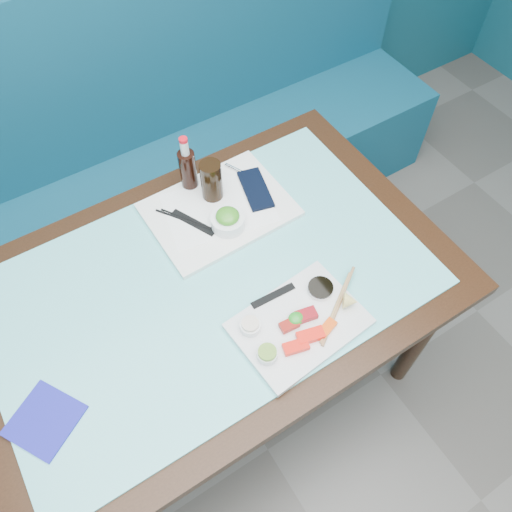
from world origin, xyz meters
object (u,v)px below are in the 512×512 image
cola_glass (211,181)px  booth_bench (121,186)px  cola_bottle_body (188,171)px  serving_tray (219,210)px  sashimi_plate (299,324)px  dining_table (211,298)px  seaweed_bowl (228,221)px  blue_napkin (45,420)px

cola_glass → booth_bench: bearing=105.9°
cola_bottle_body → cola_glass: bearing=-64.0°
booth_bench → serving_tray: (0.15, -0.63, 0.39)m
serving_tray → cola_glass: size_ratio=3.15×
sashimi_plate → cola_bottle_body: bearing=86.5°
dining_table → seaweed_bowl: seaweed_bowl is taller
sashimi_plate → serving_tray: size_ratio=0.79×
seaweed_bowl → blue_napkin: seaweed_bowl is taller
serving_tray → blue_napkin: 0.76m
booth_bench → blue_napkin: 1.17m
seaweed_bowl → cola_bottle_body: 0.21m
booth_bench → cola_bottle_body: 0.69m
seaweed_bowl → cola_glass: cola_glass is taller
booth_bench → serving_tray: bearing=-76.3°
dining_table → sashimi_plate: (0.14, -0.25, 0.10)m
cola_bottle_body → blue_napkin: (-0.65, -0.47, -0.07)m
booth_bench → dining_table: bearing=-90.0°
dining_table → blue_napkin: (-0.53, -0.13, 0.09)m
serving_tray → blue_napkin: bearing=-154.7°
dining_table → cola_glass: (0.16, 0.26, 0.18)m
sashimi_plate → blue_napkin: 0.68m
serving_tray → seaweed_bowl: (-0.01, -0.07, 0.03)m
serving_tray → sashimi_plate: bearing=-93.0°
booth_bench → cola_bottle_body: bearing=-75.9°
booth_bench → dining_table: size_ratio=2.14×
serving_tray → cola_glass: (0.01, 0.05, 0.08)m
serving_tray → seaweed_bowl: size_ratio=4.16×
seaweed_bowl → blue_napkin: size_ratio=0.69×
dining_table → seaweed_bowl: size_ratio=13.52×
cola_bottle_body → seaweed_bowl: bearing=-84.8°
booth_bench → serving_tray: 0.76m
sashimi_plate → serving_tray: (0.01, 0.46, -0.00)m
booth_bench → seaweed_bowl: booth_bench is taller
cola_glass → dining_table: bearing=-121.9°
dining_table → blue_napkin: bearing=-166.0°
seaweed_bowl → cola_glass: (0.02, 0.13, 0.05)m
sashimi_plate → blue_napkin: (-0.67, 0.12, -0.01)m
dining_table → serving_tray: bearing=53.6°
cola_bottle_body → sashimi_plate: bearing=-88.5°
booth_bench → blue_napkin: (-0.53, -0.97, 0.39)m
seaweed_bowl → cola_bottle_body: (-0.02, 0.21, 0.04)m
dining_table → cola_bottle_body: cola_bottle_body is taller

